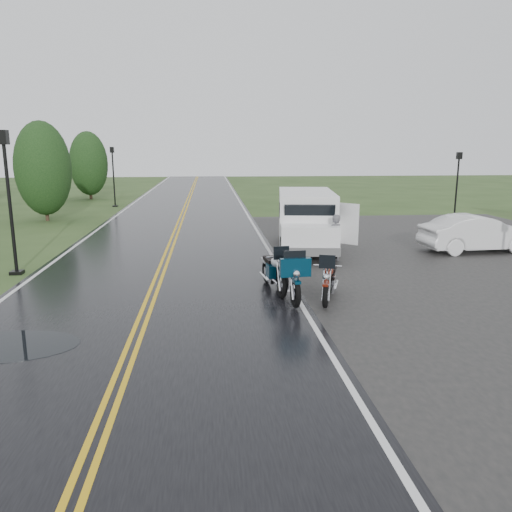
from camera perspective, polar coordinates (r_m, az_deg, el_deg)
The scene contains 14 objects.
ground at distance 11.89m, azimuth -12.72°, elevation -7.02°, with size 120.00×120.00×0.00m, color #2D471E.
road at distance 21.54m, azimuth -9.46°, elevation 1.77°, with size 8.00×100.00×0.04m, color black.
parking_pad at distance 19.09m, azimuth 24.38°, elevation -0.51°, with size 14.00×24.00×0.03m, color black.
motorcycle_red at distance 12.13m, azimuth 8.02°, elevation -3.29°, with size 0.79×2.16×1.28m, color #5C160A, non-canonical shape.
motorcycle_teal at distance 12.05m, azimuth 4.56°, elevation -3.00°, with size 0.86×2.37×1.40m, color #05283B, non-canonical shape.
motorcycle_silver at distance 12.81m, azimuth 3.01°, elevation -2.23°, with size 0.82×2.25×1.33m, color #AEB2B7, non-canonical shape.
van_white at distance 17.53m, azimuth 3.24°, elevation 3.26°, with size 2.17×5.79×2.27m, color white, non-canonical shape.
person_at_van at distance 17.31m, azimuth 8.96°, elevation 1.93°, with size 0.59×0.39×1.63m, color #55545A.
sedan_white at distance 20.58m, azimuth 23.95°, elevation 2.30°, with size 1.47×4.20×1.38m, color silver.
lamp_post_near_left at distance 16.98m, azimuth -26.32°, elevation 5.42°, with size 0.38×0.38×4.44m, color black, non-canonical shape.
lamp_post_far_left at distance 35.06m, azimuth -15.97°, elevation 8.70°, with size 0.34×0.34×4.01m, color black, non-canonical shape.
lamp_post_far_right at distance 27.85m, azimuth 21.95°, elevation 7.21°, with size 0.32×0.32×3.72m, color black, non-canonical shape.
tree_left_mid at distance 29.30m, azimuth -23.08°, elevation 8.13°, with size 2.91×2.91×4.54m, color #1E3D19, non-canonical shape.
tree_left_far at distance 40.92m, azimuth -18.53°, elevation 9.25°, with size 2.87×2.87×4.41m, color #1E3D19, non-canonical shape.
Camera 1 is at (1.56, -11.14, 3.85)m, focal length 35.00 mm.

